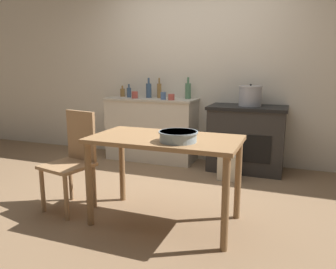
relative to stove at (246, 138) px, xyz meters
The scene contains 17 objects.
ground_plane 1.54m from the stove, 121.02° to the right, with size 14.00×14.00×0.00m, color #896B4C.
wall_back 1.19m from the stove, 157.47° to the left, with size 8.00×0.07×2.55m.
counter_cabinet 1.36m from the stove, behind, with size 1.30×0.52×0.90m.
stove is the anchor object (origin of this frame).
work_table 1.83m from the stove, 104.29° to the right, with size 1.25×0.67×0.75m.
chair 2.25m from the stove, 127.61° to the right, with size 0.48×0.48×0.92m.
flour_sack 0.56m from the stove, 106.05° to the right, with size 0.24×0.17×0.31m, color beige.
stock_pot 0.55m from the stove, 17.82° to the left, with size 0.30×0.30×0.28m.
mixing_bowl_large 1.94m from the stove, 98.73° to the right, with size 0.31×0.31×0.08m.
bottle_far_left 1.96m from the stove, behind, with size 0.07×0.07×0.16m.
bottle_left 1.04m from the stove, behind, with size 0.08×0.08×0.30m.
bottle_mid_left 1.81m from the stove, behind, with size 0.06×0.06×0.19m.
bottle_center_left 1.41m from the stove, behind, with size 0.06×0.06×0.28m.
bottle_center 1.54m from the stove, behind, with size 0.08×0.08×0.28m.
cup_center_right 1.66m from the stove, behind, with size 0.09×0.09×0.10m, color #B74C42.
cup_mid_right 1.25m from the stove, behind, with size 0.07×0.07×0.10m, color #4C6B99.
cup_right 1.13m from the stove, behind, with size 0.09×0.09×0.08m, color #B74C42.
Camera 1 is at (1.29, -2.98, 1.32)m, focal length 35.00 mm.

